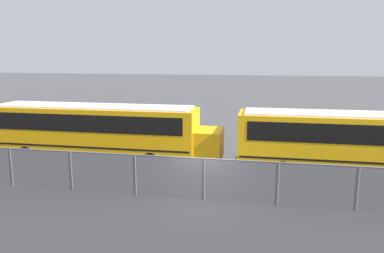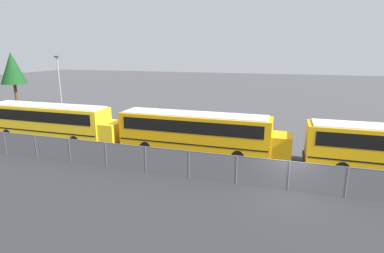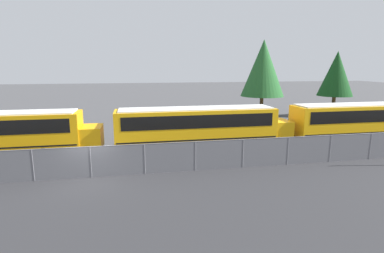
# 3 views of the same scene
# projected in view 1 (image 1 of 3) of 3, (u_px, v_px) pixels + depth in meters

# --- Properties ---
(ground_plane) EXTENTS (200.00, 200.00, 0.00)m
(ground_plane) POSITION_uv_depth(u_px,v_px,m) (204.00, 200.00, 15.99)
(ground_plane) COLOR #424244
(fence) EXTENTS (97.72, 0.07, 1.85)m
(fence) POSITION_uv_depth(u_px,v_px,m) (204.00, 179.00, 15.81)
(fence) COLOR #9EA0A5
(fence) RESTS_ON ground_plane
(school_bus_2) EXTENTS (13.62, 2.47, 3.24)m
(school_bus_2) POSITION_uv_depth(u_px,v_px,m) (99.00, 128.00, 21.67)
(school_bus_2) COLOR orange
(school_bus_2) RESTS_ON ground_plane
(school_bus_3) EXTENTS (13.62, 2.47, 3.24)m
(school_bus_3) POSITION_uv_depth(u_px,v_px,m) (366.00, 140.00, 18.72)
(school_bus_3) COLOR #EDA80F
(school_bus_3) RESTS_ON ground_plane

